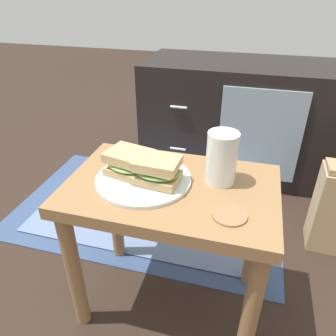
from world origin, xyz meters
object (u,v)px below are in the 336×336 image
(plate, at_px, (144,179))
(coaster, at_px, (230,215))
(beer_glass, at_px, (221,159))
(sandwich_front, at_px, (130,163))
(tv_cabinet, at_px, (237,118))
(sandwich_back, at_px, (157,170))

(plate, xyz_separation_m, coaster, (0.24, -0.09, -0.00))
(beer_glass, xyz_separation_m, coaster, (0.04, -0.14, -0.07))
(sandwich_front, relative_size, beer_glass, 1.02)
(sandwich_front, bearing_deg, beer_glass, 9.85)
(beer_glass, height_order, coaster, beer_glass)
(plate, bearing_deg, sandwich_front, 166.39)
(plate, distance_m, coaster, 0.26)
(beer_glass, relative_size, coaster, 1.72)
(beer_glass, bearing_deg, sandwich_front, -170.15)
(tv_cabinet, xyz_separation_m, plate, (-0.19, -0.95, 0.17))
(tv_cabinet, xyz_separation_m, coaster, (0.05, -1.04, 0.17))
(tv_cabinet, relative_size, sandwich_front, 6.69)
(sandwich_back, height_order, beer_glass, beer_glass)
(plate, xyz_separation_m, sandwich_front, (-0.04, 0.01, 0.04))
(sandwich_back, distance_m, coaster, 0.22)
(plate, xyz_separation_m, beer_glass, (0.20, 0.05, 0.06))
(sandwich_back, xyz_separation_m, beer_glass, (0.16, 0.06, 0.02))
(sandwich_front, bearing_deg, plate, -13.61)
(sandwich_front, bearing_deg, sandwich_back, -13.61)
(sandwich_front, xyz_separation_m, coaster, (0.28, -0.10, -0.04))
(beer_glass, bearing_deg, tv_cabinet, 90.64)
(sandwich_front, bearing_deg, coaster, -19.59)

